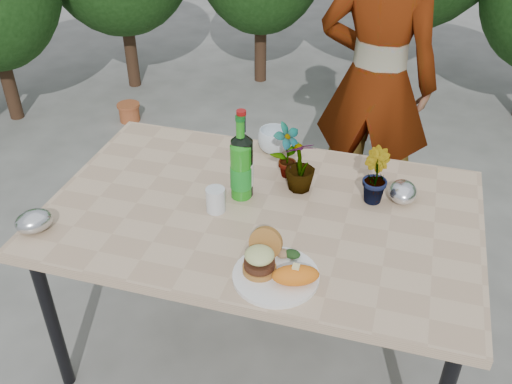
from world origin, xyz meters
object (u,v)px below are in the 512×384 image
(patio_table, at_px, (262,221))
(person, at_px, (376,82))
(wine_bottle, at_px, (242,165))
(dinner_plate, at_px, (276,276))

(patio_table, bearing_deg, person, 74.78)
(patio_table, relative_size, person, 0.95)
(wine_bottle, xyz_separation_m, person, (0.39, 1.00, -0.04))
(dinner_plate, bearing_deg, patio_table, 112.57)
(wine_bottle, distance_m, person, 1.07)
(patio_table, distance_m, dinner_plate, 0.38)
(patio_table, bearing_deg, wine_bottle, 143.27)
(dinner_plate, relative_size, wine_bottle, 0.78)
(patio_table, relative_size, dinner_plate, 5.71)
(dinner_plate, height_order, person, person)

